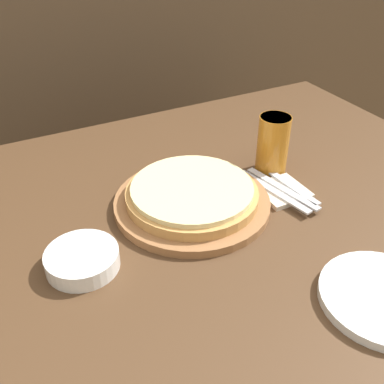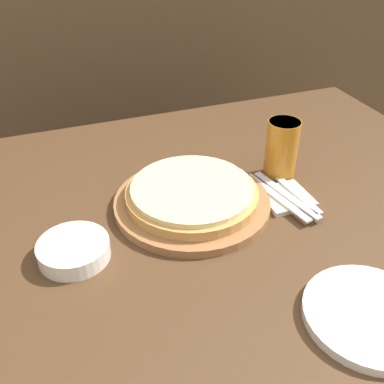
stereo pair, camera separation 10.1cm
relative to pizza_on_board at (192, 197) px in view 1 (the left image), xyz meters
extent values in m
cube|color=#4C331E|center=(0.06, -0.03, -0.40)|extent=(1.38, 1.08, 0.75)
cylinder|color=#99663D|center=(0.00, 0.00, -0.02)|extent=(0.36, 0.36, 0.02)
cylinder|color=tan|center=(0.00, 0.00, 0.01)|extent=(0.30, 0.30, 0.02)
cylinder|color=beige|center=(0.00, 0.00, 0.02)|extent=(0.28, 0.28, 0.01)
cylinder|color=#B7701E|center=(0.25, 0.05, 0.05)|extent=(0.08, 0.08, 0.15)
cylinder|color=white|center=(0.25, 0.05, 0.12)|extent=(0.08, 0.08, 0.02)
cylinder|color=white|center=(0.17, -0.41, -0.02)|extent=(0.23, 0.23, 0.02)
cylinder|color=white|center=(-0.28, -0.08, -0.01)|extent=(0.14, 0.14, 0.04)
cube|color=beige|center=(0.22, -0.05, -0.02)|extent=(0.11, 0.11, 0.01)
cube|color=silver|center=(0.19, -0.05, -0.01)|extent=(0.06, 0.22, 0.00)
cube|color=silver|center=(0.22, -0.05, -0.01)|extent=(0.06, 0.22, 0.00)
cube|color=silver|center=(0.24, -0.05, -0.01)|extent=(0.03, 0.19, 0.00)
camera|label=1|loc=(-0.38, -0.74, 0.59)|focal=42.00mm
camera|label=2|loc=(-0.29, -0.78, 0.59)|focal=42.00mm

